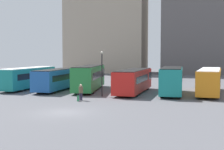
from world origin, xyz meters
TOP-DOWN VIEW (x-y plane):
  - ground_plane at (0.00, 0.00)m, footprint 160.00×160.00m
  - building_block_left at (-12.88, 58.41)m, footprint 20.91×11.38m
  - building_block_right at (16.34, 58.41)m, footprint 27.82×14.38m
  - bus_0 at (-12.03, 15.60)m, footprint 2.62×12.10m
  - bus_1 at (-7.23, 14.08)m, footprint 2.72×9.46m
  - bus_2 at (-3.24, 15.86)m, footprint 4.27×12.02m
  - bus_3 at (2.99, 14.61)m, footprint 2.90×11.28m
  - bus_4 at (7.65, 14.00)m, footprint 2.74×9.14m
  - bus_5 at (12.04, 15.99)m, footprint 3.46×12.24m
  - traveler at (-1.01, 6.62)m, footprint 0.54×0.54m
  - suitcase at (-1.13, 6.12)m, footprint 0.28×0.38m
  - lamp_post_0 at (0.17, 10.22)m, footprint 0.28×0.28m

SIDE VIEW (x-z plane):
  - ground_plane at x=0.00m, z-range 0.00..0.00m
  - suitcase at x=-1.13m, z-range -0.12..0.70m
  - traveler at x=-1.01m, z-range 0.16..1.84m
  - bus_1 at x=-7.23m, z-range 0.12..2.95m
  - bus_3 at x=2.99m, z-range 0.13..3.01m
  - bus_0 at x=-12.03m, z-range 0.14..3.06m
  - bus_5 at x=12.04m, z-range 0.14..3.14m
  - bus_4 at x=7.65m, z-range 0.13..3.34m
  - bus_2 at x=-3.24m, z-range 0.15..3.40m
  - lamp_post_0 at x=0.17m, z-range 0.49..5.57m
  - building_block_right at x=16.34m, z-range 0.00..27.30m
  - building_block_left at x=-12.88m, z-range 0.00..33.25m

